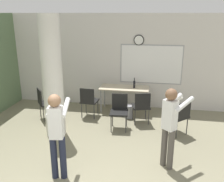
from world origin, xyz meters
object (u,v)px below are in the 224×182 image
object	(u,v)px
folding_table	(124,89)
person_playing_side	(170,122)
bottle_on_table	(134,84)
chair_table_right	(141,105)
chair_near_pillar	(45,101)
chair_table_front	(119,109)
chair_mid_room	(179,115)
person_playing_front	(57,130)
chair_table_left	(89,100)

from	to	relation	value
folding_table	person_playing_side	world-z (taller)	person_playing_side
bottle_on_table	chair_table_right	size ratio (longest dim) A/B	0.34
chair_near_pillar	person_playing_side	size ratio (longest dim) A/B	0.56
chair_table_front	chair_mid_room	size ratio (longest dim) A/B	1.00
folding_table	chair_table_right	bearing A→B (deg)	-55.36
bottle_on_table	person_playing_front	xyz separation A→B (m)	(-1.00, -3.33, 0.07)
bottle_on_table	chair_table_right	bearing A→B (deg)	-71.71
chair_near_pillar	chair_table_left	distance (m)	1.18
bottle_on_table	chair_table_front	size ratio (longest dim) A/B	0.34
folding_table	chair_near_pillar	world-z (taller)	chair_near_pillar
bottle_on_table	chair_table_right	xyz separation A→B (m)	(0.27, -0.82, -0.33)
chair_table_front	person_playing_side	size ratio (longest dim) A/B	0.56
chair_mid_room	person_playing_side	xyz separation A→B (m)	(-0.30, -1.36, 0.40)
bottle_on_table	chair_near_pillar	xyz separation A→B (m)	(-2.32, -0.98, -0.33)
folding_table	chair_table_right	distance (m)	0.99
chair_table_right	person_playing_side	distance (m)	2.00
chair_near_pillar	person_playing_side	distance (m)	3.66
chair_mid_room	person_playing_side	world-z (taller)	person_playing_side
chair_near_pillar	chair_table_left	size ratio (longest dim) A/B	1.00
chair_near_pillar	chair_mid_room	world-z (taller)	same
bottle_on_table	chair_mid_room	world-z (taller)	bottle_on_table
bottle_on_table	chair_table_front	xyz separation A→B (m)	(-0.25, -1.20, -0.33)
chair_near_pillar	person_playing_front	distance (m)	2.73
bottle_on_table	folding_table	bearing A→B (deg)	-176.03
person_playing_front	chair_table_right	bearing A→B (deg)	63.13
chair_mid_room	person_playing_side	size ratio (longest dim) A/B	0.56
chair_table_front	person_playing_side	bearing A→B (deg)	-52.14
chair_mid_room	chair_table_right	bearing A→B (deg)	151.86
chair_table_right	person_playing_front	distance (m)	2.85
chair_mid_room	chair_near_pillar	bearing A→B (deg)	174.60
chair_mid_room	chair_table_left	size ratio (longest dim) A/B	1.00
chair_table_front	chair_table_left	size ratio (longest dim) A/B	1.00
person_playing_front	chair_table_front	bearing A→B (deg)	70.70
chair_table_left	person_playing_front	size ratio (longest dim) A/B	0.56
chair_table_front	chair_near_pillar	bearing A→B (deg)	174.00
folding_table	chair_mid_room	bearing A→B (deg)	-41.26
chair_table_left	person_playing_side	xyz separation A→B (m)	(2.08, -2.02, 0.40)
chair_mid_room	person_playing_side	distance (m)	1.45
chair_table_front	chair_mid_room	bearing A→B (deg)	-4.53
folding_table	person_playing_side	size ratio (longest dim) A/B	0.91
chair_mid_room	person_playing_front	size ratio (longest dim) A/B	0.56
person_playing_side	chair_table_front	bearing A→B (deg)	127.86
folding_table	chair_near_pillar	distance (m)	2.26
folding_table	person_playing_front	distance (m)	3.40
chair_table_right	person_playing_side	size ratio (longest dim) A/B	0.56
folding_table	chair_table_front	distance (m)	1.19
chair_table_left	person_playing_side	size ratio (longest dim) A/B	0.56
person_playing_front	chair_near_pillar	bearing A→B (deg)	119.25
chair_table_left	folding_table	bearing A→B (deg)	34.95
chair_table_right	person_playing_side	bearing A→B (deg)	-71.46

